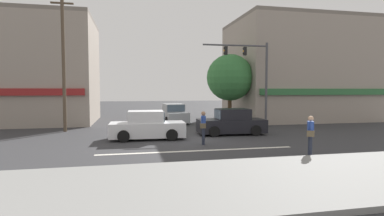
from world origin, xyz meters
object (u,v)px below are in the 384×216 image
sedan_waiting_far (231,123)px  sedan_approaching_near (147,126)px  street_tree (230,78)px  sedan_crossing_center (174,114)px  utility_pole_near_left (64,63)px  pedestrian_foreground_with_bag (310,133)px  pedestrian_mid_crossing (203,126)px  traffic_light_mast (254,70)px

sedan_waiting_far → sedan_approaching_near: 5.25m
street_tree → sedan_crossing_center: size_ratio=1.34×
utility_pole_near_left → pedestrian_foreground_with_bag: 15.57m
pedestrian_foreground_with_bag → pedestrian_mid_crossing: 5.06m
sedan_crossing_center → sedan_approaching_near: same height
street_tree → sedan_waiting_far: (-1.97, -6.03, -3.05)m
utility_pole_near_left → traffic_light_mast: bearing=-1.5°
traffic_light_mast → sedan_crossing_center: 7.62m
utility_pole_near_left → pedestrian_mid_crossing: bearing=-39.8°
sedan_crossing_center → sedan_approaching_near: bearing=-108.4°
street_tree → sedan_crossing_center: street_tree is taller
utility_pole_near_left → sedan_crossing_center: 9.51m
traffic_light_mast → sedan_crossing_center: (-5.31, 4.22, -3.46)m
pedestrian_foreground_with_bag → sedan_crossing_center: bearing=104.7°
traffic_light_mast → pedestrian_mid_crossing: size_ratio=3.71×
utility_pole_near_left → sedan_crossing_center: size_ratio=2.07×
utility_pole_near_left → pedestrian_foreground_with_bag: size_ratio=5.22×
pedestrian_mid_crossing → utility_pole_near_left: bearing=140.2°
traffic_light_mast → sedan_approaching_near: bearing=-154.3°
sedan_crossing_center → pedestrian_mid_crossing: pedestrian_mid_crossing is taller
sedan_crossing_center → pedestrian_foreground_with_bag: 14.31m
utility_pole_near_left → pedestrian_foreground_with_bag: (11.42, -9.95, -3.56)m
utility_pole_near_left → pedestrian_mid_crossing: utility_pole_near_left is taller
utility_pole_near_left → sedan_approaching_near: utility_pole_near_left is taller
sedan_approaching_near → utility_pole_near_left: bearing=140.7°
sedan_waiting_far → sedan_approaching_near: same height
sedan_approaching_near → sedan_waiting_far: bearing=8.0°
street_tree → sedan_waiting_far: size_ratio=1.36×
sedan_waiting_far → sedan_crossing_center: bearing=108.9°
traffic_light_mast → sedan_waiting_far: traffic_light_mast is taller
sedan_crossing_center → pedestrian_foreground_with_bag: (3.62, -13.84, 0.24)m
utility_pole_near_left → sedan_waiting_far: utility_pole_near_left is taller
street_tree → pedestrian_mid_crossing: (-4.52, -9.04, -2.81)m
street_tree → sedan_approaching_near: (-7.17, -6.76, -3.05)m
pedestrian_foreground_with_bag → pedestrian_mid_crossing: same height
utility_pole_near_left → sedan_approaching_near: bearing=-39.3°
sedan_crossing_center → pedestrian_foreground_with_bag: size_ratio=2.53×
street_tree → sedan_approaching_near: 10.32m
utility_pole_near_left → pedestrian_foreground_with_bag: bearing=-41.1°
traffic_light_mast → pedestrian_foreground_with_bag: 10.28m
utility_pole_near_left → traffic_light_mast: (13.11, -0.34, -0.34)m
street_tree → sedan_crossing_center: (-4.48, 1.31, -3.05)m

